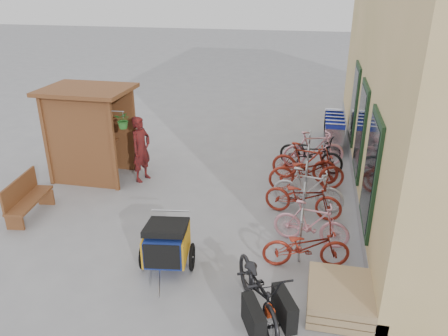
% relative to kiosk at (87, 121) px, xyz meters
% --- Properties ---
extents(ground, '(80.00, 80.00, 0.00)m').
position_rel_kiosk_xyz_m(ground, '(3.28, -2.47, -1.55)').
color(ground, gray).
extents(kiosk, '(2.49, 1.65, 2.40)m').
position_rel_kiosk_xyz_m(kiosk, '(0.00, 0.00, 0.00)').
color(kiosk, brown).
rests_on(kiosk, ground).
extents(bike_rack, '(0.05, 5.35, 0.86)m').
position_rel_kiosk_xyz_m(bike_rack, '(5.58, -0.07, -1.04)').
color(bike_rack, '#A5A8AD').
rests_on(bike_rack, ground).
extents(pallet_stack, '(1.00, 1.20, 0.40)m').
position_rel_kiosk_xyz_m(pallet_stack, '(6.28, -3.87, -1.34)').
color(pallet_stack, tan).
rests_on(pallet_stack, ground).
extents(bench, '(0.61, 1.47, 0.91)m').
position_rel_kiosk_xyz_m(bench, '(-0.40, -2.25, -1.09)').
color(bench, brown).
rests_on(bench, ground).
extents(shopping_carts, '(0.59, 2.34, 1.05)m').
position_rel_kiosk_xyz_m(shopping_carts, '(6.28, 3.89, -0.94)').
color(shopping_carts, silver).
rests_on(shopping_carts, ground).
extents(child_trailer, '(1.02, 1.66, 0.96)m').
position_rel_kiosk_xyz_m(child_trailer, '(3.25, -3.40, -1.02)').
color(child_trailer, navy).
rests_on(child_trailer, ground).
extents(cargo_bike, '(1.43, 2.01, 1.00)m').
position_rel_kiosk_xyz_m(cargo_bike, '(5.04, -4.32, -1.05)').
color(cargo_bike, black).
rests_on(cargo_bike, ground).
extents(person_kiosk, '(0.59, 0.72, 1.72)m').
position_rel_kiosk_xyz_m(person_kiosk, '(1.38, 0.10, -0.69)').
color(person_kiosk, maroon).
rests_on(person_kiosk, ground).
extents(bike_0, '(1.66, 0.84, 0.83)m').
position_rel_kiosk_xyz_m(bike_0, '(5.70, -2.83, -1.14)').
color(bike_0, maroon).
rests_on(bike_0, ground).
extents(bike_1, '(1.56, 0.68, 0.91)m').
position_rel_kiosk_xyz_m(bike_1, '(5.76, -2.05, -1.10)').
color(bike_1, '#F8A0B2').
rests_on(bike_1, ground).
extents(bike_2, '(1.80, 0.91, 0.90)m').
position_rel_kiosk_xyz_m(bike_2, '(5.55, -0.95, -1.10)').
color(bike_2, maroon).
rests_on(bike_2, ground).
extents(bike_3, '(1.70, 0.78, 0.99)m').
position_rel_kiosk_xyz_m(bike_3, '(5.65, -0.61, -1.06)').
color(bike_3, '#BBBBC0').
rests_on(bike_3, ground).
extents(bike_4, '(1.99, 1.09, 0.99)m').
position_rel_kiosk_xyz_m(bike_4, '(5.58, 0.39, -1.06)').
color(bike_4, maroon).
rests_on(bike_4, ground).
extents(bike_5, '(1.80, 0.80, 1.04)m').
position_rel_kiosk_xyz_m(bike_5, '(5.51, 0.88, -1.03)').
color(bike_5, maroon).
rests_on(bike_5, ground).
extents(bike_6, '(1.94, 1.21, 0.96)m').
position_rel_kiosk_xyz_m(bike_6, '(5.65, 1.71, -1.07)').
color(bike_6, black).
rests_on(bike_6, ground).
extents(bike_7, '(1.81, 0.95, 1.05)m').
position_rel_kiosk_xyz_m(bike_7, '(5.71, 1.91, -1.03)').
color(bike_7, '#F8A0B2').
rests_on(bike_7, ground).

